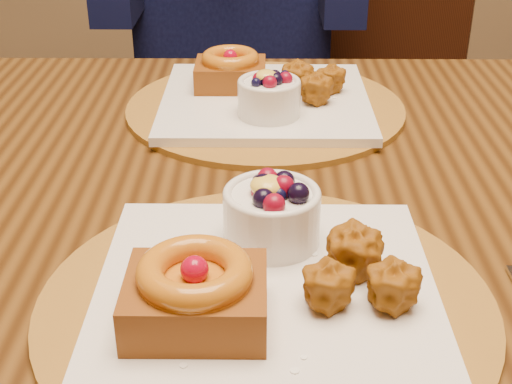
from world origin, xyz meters
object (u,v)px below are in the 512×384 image
(place_setting_far, at_px, (264,97))
(chair_far, at_px, (355,76))
(place_setting_near, at_px, (263,280))
(dining_table, at_px, (265,244))

(place_setting_far, xyz_separation_m, chair_far, (0.22, 0.73, -0.22))
(place_setting_near, relative_size, chair_far, 0.38)
(dining_table, xyz_separation_m, chair_far, (0.22, 0.94, -0.12))
(place_setting_far, bearing_deg, place_setting_near, -90.08)
(dining_table, height_order, chair_far, chair_far)
(place_setting_near, relative_size, place_setting_far, 1.00)
(place_setting_near, bearing_deg, dining_table, 89.32)
(chair_far, bearing_deg, dining_table, -82.48)
(dining_table, distance_m, place_setting_near, 0.24)
(dining_table, bearing_deg, place_setting_far, 90.52)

